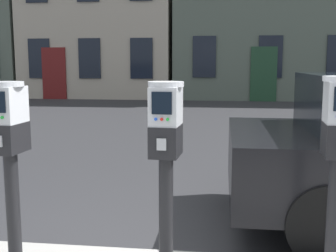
{
  "coord_description": "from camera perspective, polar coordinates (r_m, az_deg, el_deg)",
  "views": [
    {
      "loc": [
        0.1,
        -2.83,
        1.53
      ],
      "look_at": [
        -0.24,
        -0.16,
        1.13
      ],
      "focal_mm": 46.26,
      "sensor_mm": 36.0,
      "label": 1
    }
  ],
  "objects": [
    {
      "name": "parking_meter_near_kerb",
      "position": [
        2.95,
        -20.17,
        -2.17
      ],
      "size": [
        0.23,
        0.26,
        1.27
      ],
      "rotation": [
        0.0,
        0.0,
        -1.65
      ],
      "color": "black",
      "rests_on": "sidewalk_slab"
    },
    {
      "name": "parking_meter_twin_adjacent",
      "position": [
        2.64,
        -0.28,
        -2.74
      ],
      "size": [
        0.23,
        0.26,
        1.28
      ],
      "rotation": [
        0.0,
        0.0,
        -1.65
      ],
      "color": "black",
      "rests_on": "sidewalk_slab"
    }
  ]
}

